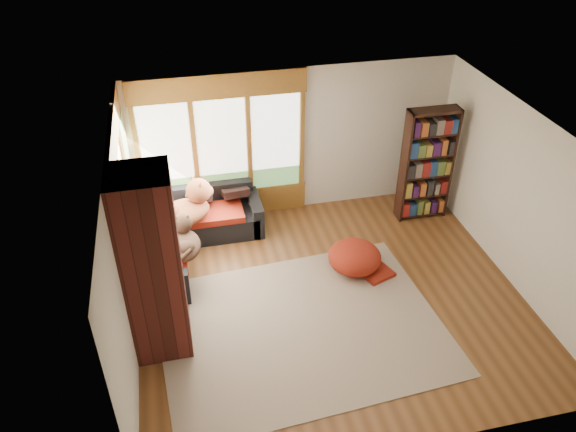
{
  "coord_description": "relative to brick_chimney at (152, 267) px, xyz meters",
  "views": [
    {
      "loc": [
        -1.95,
        -5.82,
        5.61
      ],
      "look_at": [
        -0.45,
        0.85,
        0.95
      ],
      "focal_mm": 35.0,
      "sensor_mm": 36.0,
      "label": 1
    }
  ],
  "objects": [
    {
      "name": "dog_brindle",
      "position": [
        0.41,
        1.32,
        -0.55
      ],
      "size": [
        0.49,
        0.79,
        0.42
      ],
      "rotation": [
        0.0,
        0.0,
        1.54
      ],
      "color": "black",
      "rests_on": "sectional_sofa"
    },
    {
      "name": "wall_left",
      "position": [
        -0.35,
        0.35,
        0.0
      ],
      "size": [
        0.04,
        5.0,
        2.6
      ],
      "primitive_type": "cube",
      "color": "silver",
      "rests_on": "ground"
    },
    {
      "name": "bookshelf",
      "position": [
        4.54,
        2.1,
        -0.29
      ],
      "size": [
        0.86,
        0.29,
        2.01
      ],
      "color": "black",
      "rests_on": "ground"
    },
    {
      "name": "ceiling",
      "position": [
        2.4,
        0.35,
        1.3
      ],
      "size": [
        5.5,
        5.5,
        0.0
      ],
      "primitive_type": "plane",
      "color": "white"
    },
    {
      "name": "roller_blind",
      "position": [
        -0.29,
        2.38,
        0.45
      ],
      "size": [
        0.03,
        0.72,
        0.9
      ],
      "primitive_type": "cube",
      "color": "#7B9B67",
      "rests_on": "wall_left"
    },
    {
      "name": "dog_tan",
      "position": [
        0.48,
        2.08,
        -0.47
      ],
      "size": [
        1.18,
        1.02,
        0.57
      ],
      "rotation": [
        0.0,
        0.0,
        0.46
      ],
      "color": "brown",
      "rests_on": "sectional_sofa"
    },
    {
      "name": "wall_back",
      "position": [
        2.4,
        2.85,
        0.0
      ],
      "size": [
        5.5,
        0.04,
        2.6
      ],
      "primitive_type": "cube",
      "color": "silver",
      "rests_on": "ground"
    },
    {
      "name": "windows_left",
      "position": [
        -0.32,
        1.55,
        0.05
      ],
      "size": [
        0.1,
        2.62,
        1.9
      ],
      "color": "brown",
      "rests_on": "wall_left"
    },
    {
      "name": "windows_back",
      "position": [
        1.2,
        2.82,
        0.05
      ],
      "size": [
        2.82,
        0.1,
        1.9
      ],
      "color": "brown",
      "rests_on": "wall_back"
    },
    {
      "name": "brick_chimney",
      "position": [
        0.0,
        0.0,
        0.0
      ],
      "size": [
        0.7,
        0.7,
        2.6
      ],
      "primitive_type": "cube",
      "color": "#471914",
      "rests_on": "ground"
    },
    {
      "name": "pouf",
      "position": [
        2.94,
        0.93,
        -1.07
      ],
      "size": [
        0.87,
        0.87,
        0.44
      ],
      "primitive_type": "ellipsoid",
      "rotation": [
        0.0,
        0.0,
        -0.06
      ],
      "color": "maroon",
      "rests_on": "area_rug"
    },
    {
      "name": "throw_pillows",
      "position": [
        0.53,
        2.1,
        -0.53
      ],
      "size": [
        1.98,
        1.68,
        0.45
      ],
      "color": "black",
      "rests_on": "sectional_sofa"
    },
    {
      "name": "wall_right",
      "position": [
        5.15,
        0.35,
        0.0
      ],
      "size": [
        0.04,
        5.0,
        2.6
      ],
      "primitive_type": "cube",
      "color": "silver",
      "rests_on": "ground"
    },
    {
      "name": "area_rug",
      "position": [
        1.84,
        -0.14,
        -1.29
      ],
      "size": [
        3.99,
        3.16,
        0.01
      ],
      "primitive_type": "cube",
      "rotation": [
        0.0,
        0.0,
        0.07
      ],
      "color": "beige",
      "rests_on": "ground"
    },
    {
      "name": "wall_front",
      "position": [
        2.4,
        -2.15,
        0.0
      ],
      "size": [
        5.5,
        0.04,
        2.6
      ],
      "primitive_type": "cube",
      "color": "silver",
      "rests_on": "ground"
    },
    {
      "name": "floor",
      "position": [
        2.4,
        0.35,
        -1.3
      ],
      "size": [
        5.5,
        5.5,
        0.0
      ],
      "primitive_type": "plane",
      "color": "#593318",
      "rests_on": "ground"
    },
    {
      "name": "sectional_sofa",
      "position": [
        0.45,
        2.05,
        -1.0
      ],
      "size": [
        2.2,
        2.2,
        0.8
      ],
      "rotation": [
        0.0,
        0.0,
        -0.06
      ],
      "color": "black",
      "rests_on": "ground"
    }
  ]
}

